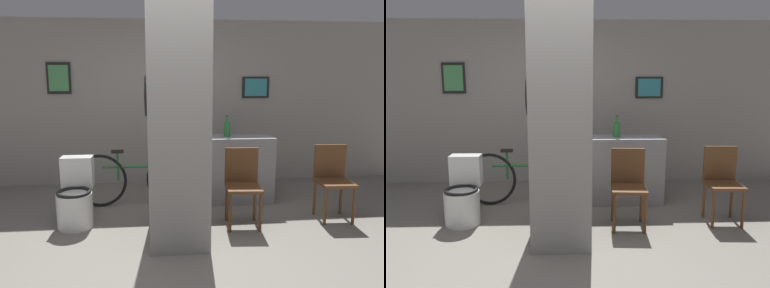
# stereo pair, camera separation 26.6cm
# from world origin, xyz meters

# --- Properties ---
(ground_plane) EXTENTS (14.00, 14.00, 0.00)m
(ground_plane) POSITION_xyz_m (0.00, 0.00, 0.00)
(ground_plane) COLOR slate
(wall_back) EXTENTS (8.00, 0.09, 2.60)m
(wall_back) POSITION_xyz_m (-0.00, 2.63, 1.30)
(wall_back) COLOR gray
(wall_back) RESTS_ON ground_plane
(pillar_center) EXTENTS (0.64, 0.97, 2.60)m
(pillar_center) POSITION_xyz_m (0.09, 0.49, 1.30)
(pillar_center) COLOR gray
(pillar_center) RESTS_ON ground_plane
(counter_shelf) EXTENTS (1.31, 0.44, 0.92)m
(counter_shelf) POSITION_xyz_m (0.81, 1.55, 0.46)
(counter_shelf) COLOR gray
(counter_shelf) RESTS_ON ground_plane
(toilet) EXTENTS (0.41, 0.57, 0.78)m
(toilet) POSITION_xyz_m (-1.09, 0.90, 0.32)
(toilet) COLOR silver
(toilet) RESTS_ON ground_plane
(chair_near_pillar) EXTENTS (0.42, 0.42, 0.90)m
(chair_near_pillar) POSITION_xyz_m (0.87, 0.73, 0.51)
(chair_near_pillar) COLOR brown
(chair_near_pillar) RESTS_ON ground_plane
(chair_by_doorway) EXTENTS (0.42, 0.42, 0.90)m
(chair_by_doorway) POSITION_xyz_m (2.02, 0.82, 0.51)
(chair_by_doorway) COLOR brown
(chair_by_doorway) RESTS_ON ground_plane
(bicycle) EXTENTS (1.70, 0.42, 0.77)m
(bicycle) POSITION_xyz_m (-0.40, 1.49, 0.37)
(bicycle) COLOR black
(bicycle) RESTS_ON ground_plane
(bottle_tall) EXTENTS (0.09, 0.09, 0.31)m
(bottle_tall) POSITION_xyz_m (0.84, 1.56, 1.03)
(bottle_tall) COLOR #267233
(bottle_tall) RESTS_ON counter_shelf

